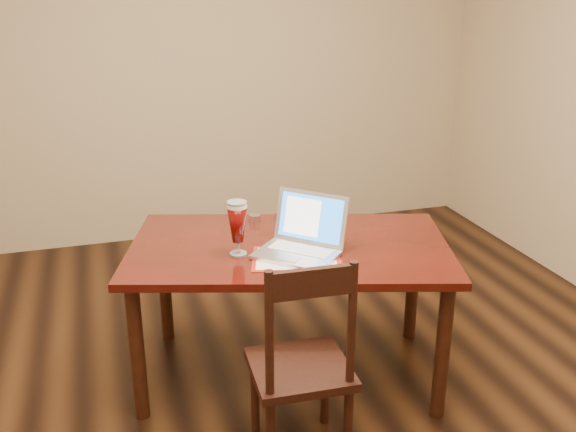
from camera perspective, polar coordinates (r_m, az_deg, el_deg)
name	(u,v)px	position (r m, az deg, el deg)	size (l,w,h in m)	color
ground	(289,426)	(3.08, 0.11, -18.13)	(5.00, 5.00, 0.00)	black
room_shell	(290,25)	(2.42, 0.14, 16.61)	(4.51, 5.01, 2.71)	tan
dining_table	(289,260)	(3.12, 0.06, -3.89)	(1.71, 1.26, 0.98)	#430D08
dining_chair	(302,366)	(2.67, 1.27, -13.22)	(0.42, 0.40, 0.94)	black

